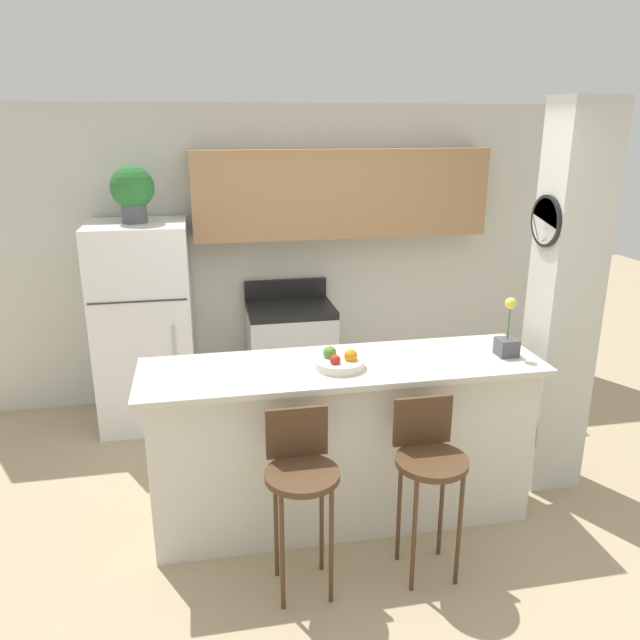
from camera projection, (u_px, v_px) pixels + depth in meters
The scene contains 11 objects.
ground_plane at pixel (341, 515), 3.99m from camera, with size 14.00×14.00×0.00m, color tan.
wall_back at pixel (310, 231), 5.41m from camera, with size 5.60×0.38×2.55m.
pillar_right at pixel (564, 303), 4.02m from camera, with size 0.38×0.32×2.55m.
counter_bar at pixel (342, 442), 3.83m from camera, with size 2.38×0.67×1.04m.
refrigerator at pixel (145, 325), 5.04m from camera, with size 0.76×0.73×1.66m.
stove_range at pixel (291, 355), 5.43m from camera, with size 0.73×0.60×1.07m.
bar_stool_left at pixel (301, 475), 3.20m from camera, with size 0.39×0.39×0.99m.
bar_stool_right at pixel (429, 461), 3.32m from camera, with size 0.39×0.39×0.99m.
potted_plant_on_fridge at pixel (132, 190), 4.71m from camera, with size 0.33×0.33×0.43m.
orchid_vase at pixel (507, 339), 3.78m from camera, with size 0.12×0.12×0.37m.
fruit_bowl at pixel (339, 362), 3.61m from camera, with size 0.29×0.29×0.12m.
Camera 1 is at (-0.79, -3.33, 2.40)m, focal length 35.00 mm.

